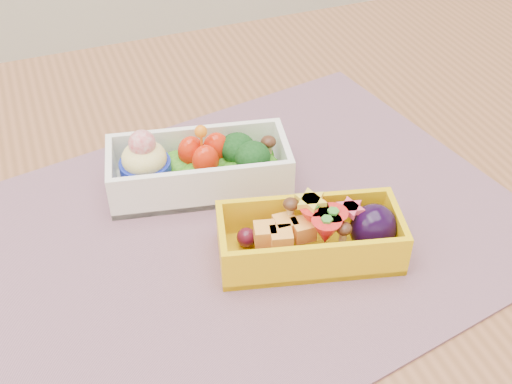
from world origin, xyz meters
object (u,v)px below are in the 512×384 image
object	(u,v)px
placemat	(250,228)
bento_yellow	(314,236)
table	(236,289)
bento_white	(198,167)

from	to	relation	value
placemat	bento_yellow	size ratio (longest dim) A/B	2.90
table	bento_white	world-z (taller)	bento_white
placemat	bento_white	world-z (taller)	bento_white
table	placemat	distance (m)	0.10
placemat	bento_yellow	xyz separation A→B (m)	(0.04, -0.05, 0.02)
table	bento_yellow	distance (m)	0.15
table	placemat	bearing A→B (deg)	-62.63
bento_white	bento_yellow	xyz separation A→B (m)	(0.07, -0.13, -0.00)
bento_white	table	bearing A→B (deg)	-62.41
table	bento_white	distance (m)	0.14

